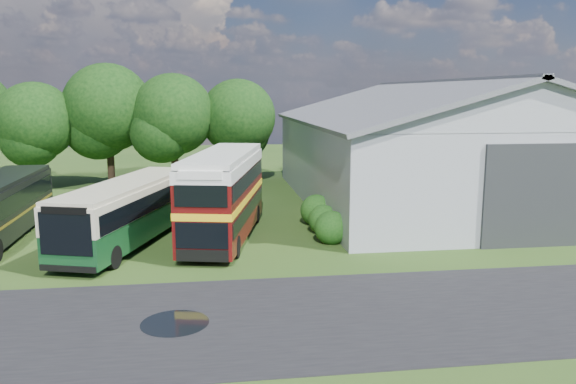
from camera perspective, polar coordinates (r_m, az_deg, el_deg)
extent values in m
plane|color=#213D13|center=(21.67, -6.93, -9.82)|extent=(120.00, 120.00, 0.00)
cube|color=black|center=(19.15, 2.48, -12.49)|extent=(60.00, 8.00, 0.02)
cylinder|color=black|center=(18.92, -11.42, -12.98)|extent=(2.20, 2.20, 0.01)
cube|color=gray|center=(39.71, 14.73, 3.08)|extent=(18.00, 24.00, 5.50)
cube|color=#2D3033|center=(29.09, 23.81, -0.39)|extent=(5.20, 0.18, 5.00)
cylinder|color=black|center=(46.08, -23.93, 1.94)|extent=(0.56, 0.56, 3.06)
sphere|color=black|center=(45.76, -24.27, 6.58)|extent=(5.78, 5.78, 5.78)
cylinder|color=black|center=(46.19, -17.54, 2.69)|extent=(0.56, 0.56, 3.60)
sphere|color=black|center=(45.87, -17.84, 8.15)|extent=(6.80, 6.80, 6.80)
cylinder|color=black|center=(44.64, -11.40, 2.54)|extent=(0.56, 0.56, 3.31)
sphere|color=black|center=(44.31, -11.59, 7.73)|extent=(6.26, 6.26, 6.26)
cylinder|color=black|center=(45.41, -5.03, 2.73)|extent=(0.56, 0.56, 3.17)
sphere|color=black|center=(45.08, -5.10, 7.62)|extent=(5.98, 5.98, 5.98)
sphere|color=#194714|center=(28.00, 4.41, -5.17)|extent=(1.70, 1.70, 1.70)
sphere|color=#194714|center=(29.90, 3.60, -4.18)|extent=(1.60, 1.60, 1.60)
sphere|color=#194714|center=(31.80, 2.88, -3.30)|extent=(1.80, 1.80, 1.80)
cube|color=#103D1B|center=(28.54, -15.92, -1.75)|extent=(5.80, 11.44, 2.78)
cube|color=#4D0B0B|center=(28.55, -6.49, -0.05)|extent=(4.74, 10.60, 4.11)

